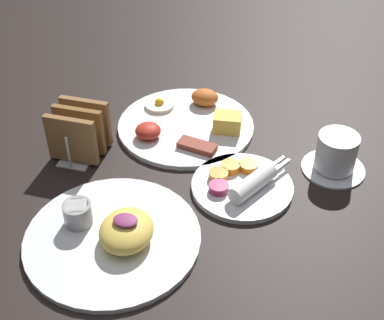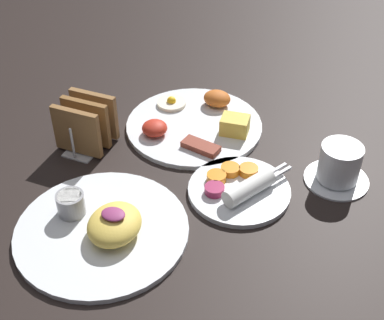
% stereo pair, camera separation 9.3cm
% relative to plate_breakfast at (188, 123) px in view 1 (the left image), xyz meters
% --- Properties ---
extents(ground_plane, '(3.00, 3.00, 0.00)m').
position_rel_plate_breakfast_xyz_m(ground_plane, '(0.03, -0.17, -0.01)').
color(ground_plane, black).
extents(plate_breakfast, '(0.29, 0.29, 0.05)m').
position_rel_plate_breakfast_xyz_m(plate_breakfast, '(0.00, 0.00, 0.00)').
color(plate_breakfast, white).
rests_on(plate_breakfast, ground_plane).
extents(plate_condiments, '(0.19, 0.19, 0.04)m').
position_rel_plate_breakfast_xyz_m(plate_condiments, '(0.15, -0.16, 0.00)').
color(plate_condiments, white).
rests_on(plate_condiments, ground_plane).
extents(plate_foreground, '(0.29, 0.29, 0.06)m').
position_rel_plate_breakfast_xyz_m(plate_foreground, '(-0.03, -0.34, 0.00)').
color(plate_foreground, white).
rests_on(plate_foreground, ground_plane).
extents(toast_rack, '(0.10, 0.12, 0.10)m').
position_rel_plate_breakfast_xyz_m(toast_rack, '(-0.18, -0.14, 0.04)').
color(toast_rack, '#B7B7BC').
rests_on(toast_rack, ground_plane).
extents(coffee_cup, '(0.12, 0.12, 0.08)m').
position_rel_plate_breakfast_xyz_m(coffee_cup, '(0.31, -0.06, 0.03)').
color(coffee_cup, white).
rests_on(coffee_cup, ground_plane).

